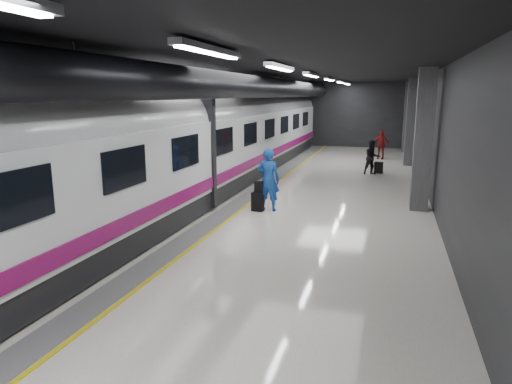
% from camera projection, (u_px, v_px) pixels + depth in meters
% --- Properties ---
extents(ground, '(40.00, 40.00, 0.00)m').
position_uv_depth(ground, '(268.00, 214.00, 14.26)').
color(ground, silver).
rests_on(ground, ground).
extents(platform_hall, '(10.02, 40.02, 4.51)m').
position_uv_depth(platform_hall, '(267.00, 99.00, 14.50)').
color(platform_hall, black).
rests_on(platform_hall, ground).
extents(train, '(3.05, 38.00, 4.05)m').
position_uv_depth(train, '(171.00, 145.00, 14.73)').
color(train, black).
rests_on(train, ground).
extents(traveler_main, '(0.75, 0.50, 2.02)m').
position_uv_depth(traveler_main, '(268.00, 180.00, 14.55)').
color(traveler_main, blue).
rests_on(traveler_main, ground).
extents(suitcase_main, '(0.40, 0.27, 0.61)m').
position_uv_depth(suitcase_main, '(258.00, 202.00, 14.61)').
color(suitcase_main, black).
rests_on(suitcase_main, ground).
extents(shoulder_bag, '(0.29, 0.18, 0.36)m').
position_uv_depth(shoulder_bag, '(259.00, 187.00, 14.52)').
color(shoulder_bag, black).
rests_on(shoulder_bag, suitcase_main).
extents(traveler_far_a, '(0.97, 0.89, 1.61)m').
position_uv_depth(traveler_far_a, '(372.00, 158.00, 21.20)').
color(traveler_far_a, black).
rests_on(traveler_far_a, ground).
extents(traveler_far_b, '(1.05, 0.60, 1.68)m').
position_uv_depth(traveler_far_b, '(381.00, 145.00, 26.37)').
color(traveler_far_b, maroon).
rests_on(traveler_far_b, ground).
extents(suitcase_far, '(0.43, 0.35, 0.54)m').
position_uv_depth(suitcase_far, '(379.00, 167.00, 21.70)').
color(suitcase_far, black).
rests_on(suitcase_far, ground).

